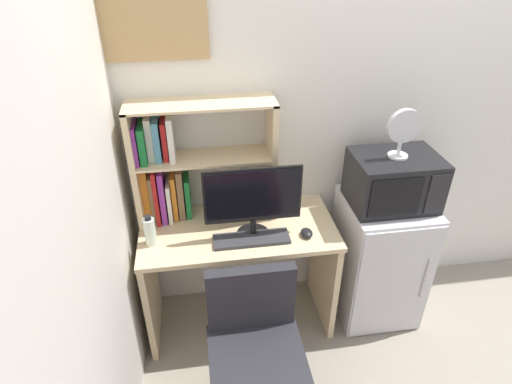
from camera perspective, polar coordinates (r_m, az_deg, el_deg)
name	(u,v)px	position (r m, az deg, el deg)	size (l,w,h in m)	color
wall_back	(457,106)	(2.92, 25.26, 10.34)	(6.40, 0.04, 2.60)	silver
desk	(239,259)	(2.62, -2.28, -8.98)	(1.12, 0.55, 0.75)	beige
hutch_bookshelf	(181,165)	(2.42, -10.00, 3.63)	(0.79, 0.23, 0.70)	beige
monitor	(253,199)	(2.28, -0.42, -0.98)	(0.53, 0.18, 0.42)	black
keyboard	(251,239)	(2.37, -0.61, -6.29)	(0.42, 0.13, 0.02)	#333338
computer_mouse	(307,233)	(2.41, 6.77, -5.44)	(0.07, 0.09, 0.04)	black
water_bottle	(150,231)	(2.37, -13.96, -5.11)	(0.06, 0.06, 0.18)	silver
mini_fridge	(378,258)	(2.87, 16.01, -8.47)	(0.50, 0.52, 0.85)	silver
microwave	(394,180)	(2.56, 17.87, 1.48)	(0.48, 0.36, 0.30)	black
desk_fan	(403,130)	(2.41, 19.07, 7.81)	(0.19, 0.11, 0.28)	silver
desk_chair	(256,364)	(2.29, -0.03, -21.95)	(0.53, 0.53, 0.86)	black
wall_corkboard	(145,10)	(2.27, -14.53, 22.41)	(0.59, 0.02, 0.47)	tan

